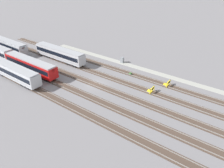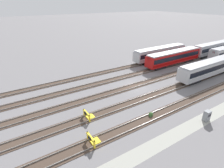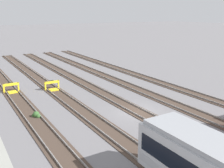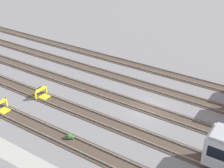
{
  "view_description": "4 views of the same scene",
  "coord_description": "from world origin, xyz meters",
  "px_view_note": "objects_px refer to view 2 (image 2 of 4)",
  "views": [
    {
      "loc": [
        -30.05,
        33.42,
        25.33
      ],
      "look_at": [
        -5.13,
        0.0,
        1.8
      ],
      "focal_mm": 35.0,
      "sensor_mm": 36.0,
      "label": 1
    },
    {
      "loc": [
        -20.48,
        -24.6,
        15.77
      ],
      "look_at": [
        -5.13,
        0.0,
        1.8
      ],
      "focal_mm": 28.0,
      "sensor_mm": 36.0,
      "label": 2
    },
    {
      "loc": [
        20.2,
        -15.4,
        9.97
      ],
      "look_at": [
        -5.13,
        0.0,
        1.8
      ],
      "focal_mm": 42.0,
      "sensor_mm": 36.0,
      "label": 3
    },
    {
      "loc": [
        13.47,
        -27.86,
        19.73
      ],
      "look_at": [
        -5.13,
        0.0,
        1.8
      ],
      "focal_mm": 50.0,
      "sensor_mm": 36.0,
      "label": 4
    }
  ],
  "objects_px": {
    "subway_car_front_row_rightmost": "(209,68)",
    "electrical_cabinet": "(207,116)",
    "bumper_stop_near_inner_track": "(88,115)",
    "bumper_stop_nearest_track": "(93,140)",
    "weed_clump": "(151,115)",
    "subway_car_front_row_right_inner": "(214,48)",
    "subway_car_front_row_left_inner": "(174,57)",
    "subway_car_front_row_leftmost": "(160,53)"
  },
  "relations": [
    {
      "from": "subway_car_front_row_rightmost",
      "to": "electrical_cabinet",
      "type": "relative_size",
      "value": 11.26
    },
    {
      "from": "subway_car_front_row_rightmost",
      "to": "bumper_stop_near_inner_track",
      "type": "height_order",
      "value": "subway_car_front_row_rightmost"
    },
    {
      "from": "subway_car_front_row_rightmost",
      "to": "bumper_stop_nearest_track",
      "type": "distance_m",
      "value": 31.72
    },
    {
      "from": "bumper_stop_near_inner_track",
      "to": "weed_clump",
      "type": "bearing_deg",
      "value": -28.68
    },
    {
      "from": "subway_car_front_row_right_inner",
      "to": "subway_car_front_row_rightmost",
      "type": "relative_size",
      "value": 1.0
    },
    {
      "from": "subway_car_front_row_right_inner",
      "to": "weed_clump",
      "type": "xyz_separation_m",
      "value": [
        -40.12,
        -14.19,
        -1.8
      ]
    },
    {
      "from": "subway_car_front_row_right_inner",
      "to": "bumper_stop_nearest_track",
      "type": "bearing_deg",
      "value": -163.78
    },
    {
      "from": "bumper_stop_near_inner_track",
      "to": "weed_clump",
      "type": "distance_m",
      "value": 9.37
    },
    {
      "from": "subway_car_front_row_left_inner",
      "to": "bumper_stop_nearest_track",
      "type": "bearing_deg",
      "value": -155.01
    },
    {
      "from": "subway_car_front_row_leftmost",
      "to": "weed_clump",
      "type": "height_order",
      "value": "subway_car_front_row_leftmost"
    },
    {
      "from": "subway_car_front_row_left_inner",
      "to": "weed_clump",
      "type": "relative_size",
      "value": 19.58
    },
    {
      "from": "subway_car_front_row_rightmost",
      "to": "weed_clump",
      "type": "relative_size",
      "value": 19.58
    },
    {
      "from": "subway_car_front_row_leftmost",
      "to": "bumper_stop_near_inner_track",
      "type": "relative_size",
      "value": 8.98
    },
    {
      "from": "subway_car_front_row_left_inner",
      "to": "electrical_cabinet",
      "type": "xyz_separation_m",
      "value": [
        -15.41,
        -19.26,
        -1.24
      ]
    },
    {
      "from": "bumper_stop_nearest_track",
      "to": "bumper_stop_near_inner_track",
      "type": "height_order",
      "value": "same"
    },
    {
      "from": "subway_car_front_row_leftmost",
      "to": "electrical_cabinet",
      "type": "xyz_separation_m",
      "value": [
        -15.41,
        -24.09,
        -1.24
      ]
    },
    {
      "from": "subway_car_front_row_left_inner",
      "to": "subway_car_front_row_rightmost",
      "type": "bearing_deg",
      "value": -90.0
    },
    {
      "from": "subway_car_front_row_rightmost",
      "to": "bumper_stop_near_inner_track",
      "type": "bearing_deg",
      "value": 179.91
    },
    {
      "from": "subway_car_front_row_leftmost",
      "to": "subway_car_front_row_rightmost",
      "type": "relative_size",
      "value": 1.0
    },
    {
      "from": "subway_car_front_row_leftmost",
      "to": "electrical_cabinet",
      "type": "height_order",
      "value": "subway_car_front_row_leftmost"
    },
    {
      "from": "electrical_cabinet",
      "to": "subway_car_front_row_leftmost",
      "type": "bearing_deg",
      "value": 57.4
    },
    {
      "from": "bumper_stop_near_inner_track",
      "to": "weed_clump",
      "type": "height_order",
      "value": "bumper_stop_near_inner_track"
    },
    {
      "from": "bumper_stop_nearest_track",
      "to": "electrical_cabinet",
      "type": "bearing_deg",
      "value": -16.34
    },
    {
      "from": "subway_car_front_row_right_inner",
      "to": "subway_car_front_row_left_inner",
      "type": "bearing_deg",
      "value": 179.85
    },
    {
      "from": "subway_car_front_row_rightmost",
      "to": "bumper_stop_near_inner_track",
      "type": "xyz_separation_m",
      "value": [
        -29.65,
        0.04,
        -1.53
      ]
    },
    {
      "from": "subway_car_front_row_right_inner",
      "to": "electrical_cabinet",
      "type": "xyz_separation_m",
      "value": [
        -34.09,
        -19.21,
        -1.24
      ]
    },
    {
      "from": "subway_car_front_row_rightmost",
      "to": "subway_car_front_row_right_inner",
      "type": "bearing_deg",
      "value": 27.53
    },
    {
      "from": "bumper_stop_nearest_track",
      "to": "subway_car_front_row_left_inner",
      "type": "bearing_deg",
      "value": 24.99
    },
    {
      "from": "subway_car_front_row_right_inner",
      "to": "subway_car_front_row_rightmost",
      "type": "bearing_deg",
      "value": -152.47
    },
    {
      "from": "subway_car_front_row_left_inner",
      "to": "bumper_stop_nearest_track",
      "type": "distance_m",
      "value": 34.58
    },
    {
      "from": "electrical_cabinet",
      "to": "bumper_stop_nearest_track",
      "type": "bearing_deg",
      "value": 163.66
    },
    {
      "from": "bumper_stop_near_inner_track",
      "to": "electrical_cabinet",
      "type": "relative_size",
      "value": 1.25
    },
    {
      "from": "subway_car_front_row_leftmost",
      "to": "bumper_stop_near_inner_track",
      "type": "bearing_deg",
      "value": -153.82
    },
    {
      "from": "subway_car_front_row_rightmost",
      "to": "weed_clump",
      "type": "height_order",
      "value": "subway_car_front_row_rightmost"
    },
    {
      "from": "bumper_stop_near_inner_track",
      "to": "subway_car_front_row_leftmost",
      "type": "bearing_deg",
      "value": 26.18
    },
    {
      "from": "subway_car_front_row_right_inner",
      "to": "bumper_stop_nearest_track",
      "type": "relative_size",
      "value": 8.99
    },
    {
      "from": "subway_car_front_row_left_inner",
      "to": "subway_car_front_row_right_inner",
      "type": "bearing_deg",
      "value": -0.15
    },
    {
      "from": "subway_car_front_row_right_inner",
      "to": "subway_car_front_row_rightmost",
      "type": "height_order",
      "value": "same"
    },
    {
      "from": "subway_car_front_row_left_inner",
      "to": "electrical_cabinet",
      "type": "distance_m",
      "value": 24.69
    },
    {
      "from": "subway_car_front_row_right_inner",
      "to": "electrical_cabinet",
      "type": "relative_size",
      "value": 11.26
    },
    {
      "from": "subway_car_front_row_right_inner",
      "to": "electrical_cabinet",
      "type": "distance_m",
      "value": 39.15
    },
    {
      "from": "subway_car_front_row_left_inner",
      "to": "weed_clump",
      "type": "distance_m",
      "value": 25.79
    }
  ]
}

